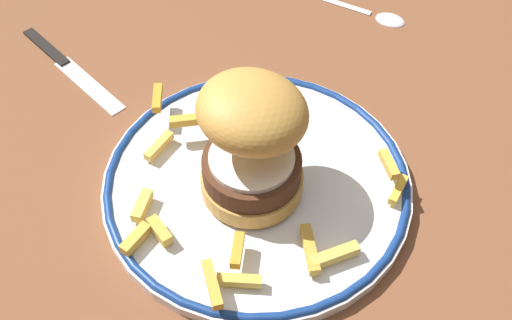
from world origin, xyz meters
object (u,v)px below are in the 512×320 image
Objects in this scene: spoon at (379,14)px; burger at (253,137)px; dinner_plate at (256,186)px; knife at (63,61)px.

burger is at bearing -105.30° from spoon.
knife is at bearing 154.96° from dinner_plate.
spoon is (32.91, 17.13, 0.10)cm from knife.
knife is (-25.02, 11.71, -7.20)cm from burger.
dinner_plate is 1.78× the size of knife.
burger reaches higher than knife.
dinner_plate is 2.15× the size of spoon.
burger is 30.73cm from spoon.
dinner_plate is at bearing -20.48° from burger.
dinner_plate is 2.10× the size of burger.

